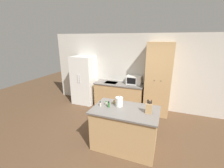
{
  "coord_description": "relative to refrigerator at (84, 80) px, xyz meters",
  "views": [
    {
      "loc": [
        0.67,
        -2.83,
        2.43
      ],
      "look_at": [
        -0.92,
        1.4,
        1.05
      ],
      "focal_mm": 24.0,
      "sensor_mm": 36.0,
      "label": 1
    }
  ],
  "objects": [
    {
      "name": "ground_plane",
      "position": [
        2.27,
        -1.96,
        -0.9
      ],
      "size": [
        14.0,
        14.0,
        0.0
      ],
      "primitive_type": "plane",
      "color": "brown"
    },
    {
      "name": "spice_bottle_amber_oil",
      "position": [
        1.6,
        -1.95,
        0.1
      ],
      "size": [
        0.04,
        0.04,
        0.11
      ],
      "color": "beige",
      "rests_on": "kitchen_island"
    },
    {
      "name": "microwave",
      "position": [
        1.9,
        0.15,
        0.15
      ],
      "size": [
        0.5,
        0.34,
        0.29
      ],
      "color": "white",
      "rests_on": "back_counter"
    },
    {
      "name": "wall_back",
      "position": [
        2.27,
        0.37,
        0.4
      ],
      "size": [
        7.2,
        0.06,
        2.6
      ],
      "color": "beige",
      "rests_on": "ground_plane"
    },
    {
      "name": "spice_bottle_tall_dark",
      "position": [
        1.69,
        -1.84,
        0.08
      ],
      "size": [
        0.06,
        0.06,
        0.08
      ],
      "color": "beige",
      "rests_on": "kitchen_island"
    },
    {
      "name": "kettle",
      "position": [
        1.99,
        -1.8,
        0.15
      ],
      "size": [
        0.17,
        0.17,
        0.23
      ],
      "color": "white",
      "rests_on": "kitchen_island"
    },
    {
      "name": "refrigerator",
      "position": [
        0.0,
        0.0,
        0.0
      ],
      "size": [
        0.81,
        0.71,
        1.8
      ],
      "color": "white",
      "rests_on": "ground_plane"
    },
    {
      "name": "kitchen_island",
      "position": [
        2.17,
        -1.91,
        -0.43
      ],
      "size": [
        1.45,
        0.89,
        0.95
      ],
      "color": "tan",
      "rests_on": "ground_plane"
    },
    {
      "name": "back_counter",
      "position": [
        1.4,
        0.04,
        -0.44
      ],
      "size": [
        1.74,
        0.64,
        0.91
      ],
      "color": "tan",
      "rests_on": "ground_plane"
    },
    {
      "name": "spice_bottle_green_herb",
      "position": [
        1.79,
        -1.93,
        0.11
      ],
      "size": [
        0.05,
        0.05,
        0.14
      ],
      "color": "#337033",
      "rests_on": "kitchen_island"
    },
    {
      "name": "knife_block",
      "position": [
        2.67,
        -1.91,
        0.16
      ],
      "size": [
        0.13,
        0.07,
        0.3
      ],
      "color": "tan",
      "rests_on": "kitchen_island"
    },
    {
      "name": "spice_bottle_short_red",
      "position": [
        1.84,
        -1.7,
        0.08
      ],
      "size": [
        0.04,
        0.04,
        0.09
      ],
      "color": "gold",
      "rests_on": "kitchen_island"
    },
    {
      "name": "pantry_cabinet",
      "position": [
        2.71,
        0.04,
        0.27
      ],
      "size": [
        0.78,
        0.63,
        2.33
      ],
      "color": "tan",
      "rests_on": "ground_plane"
    }
  ]
}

